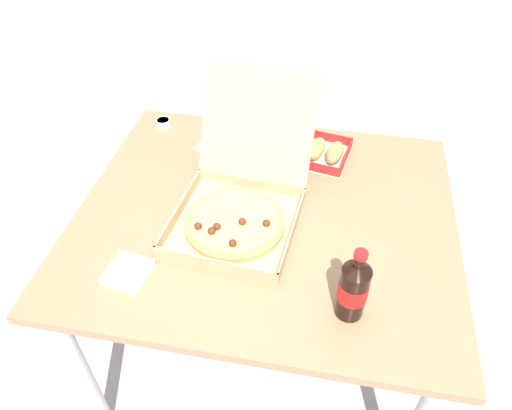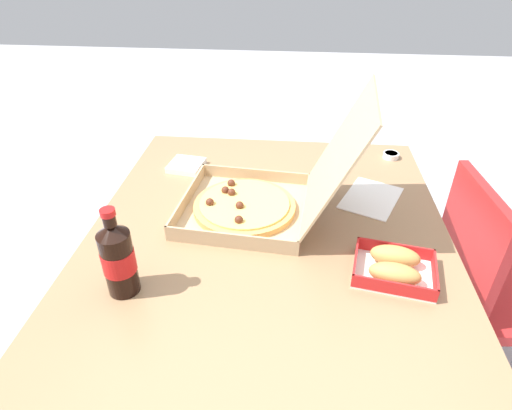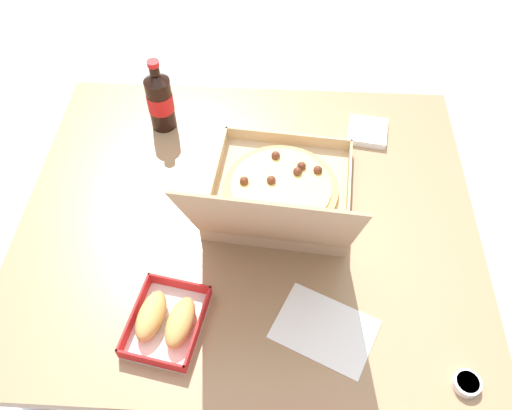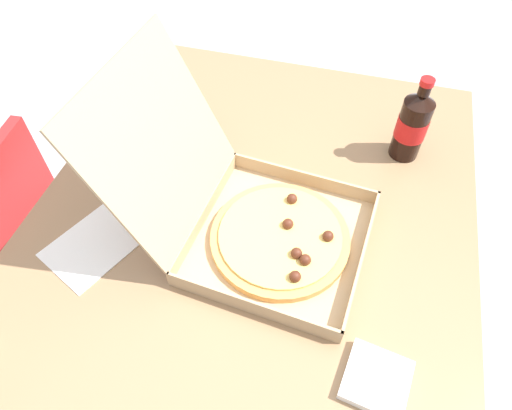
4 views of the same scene
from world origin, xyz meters
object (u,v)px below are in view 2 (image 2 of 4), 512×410
object	(u,v)px
cola_bottle	(118,258)
bread_side_box	(395,266)
napkin_pile	(186,165)
chair	(494,282)
pizza_box_open	(260,198)
paper_menu	(371,198)
dipping_sauce_cup	(391,155)

from	to	relation	value
cola_bottle	bread_side_box	bearing A→B (deg)	99.85
bread_side_box	napkin_pile	world-z (taller)	bread_side_box
cola_bottle	napkin_pile	distance (m)	0.60
chair	pizza_box_open	bearing A→B (deg)	-85.67
bread_side_box	paper_menu	size ratio (longest dim) A/B	1.02
chair	dipping_sauce_cup	xyz separation A→B (m)	(-0.33, -0.32, 0.28)
chair	pizza_box_open	world-z (taller)	pizza_box_open
pizza_box_open	napkin_pile	distance (m)	0.38
paper_menu	napkin_pile	world-z (taller)	napkin_pile
paper_menu	napkin_pile	bearing A→B (deg)	-78.48
cola_bottle	napkin_pile	size ratio (longest dim) A/B	2.04
paper_menu	cola_bottle	bearing A→B (deg)	-29.54
cola_bottle	dipping_sauce_cup	world-z (taller)	cola_bottle
pizza_box_open	napkin_pile	xyz separation A→B (m)	(-0.25, -0.28, -0.04)
chair	bread_side_box	distance (m)	0.59
chair	cola_bottle	size ratio (longest dim) A/B	3.71
bread_side_box	dipping_sauce_cup	world-z (taller)	bread_side_box
bread_side_box	chair	bearing A→B (deg)	124.93
cola_bottle	chair	bearing A→B (deg)	110.97
cola_bottle	napkin_pile	xyz separation A→B (m)	(-0.59, 0.01, -0.08)
bread_side_box	cola_bottle	world-z (taller)	cola_bottle
dipping_sauce_cup	bread_side_box	bearing A→B (deg)	-8.80
chair	bread_side_box	world-z (taller)	chair
cola_bottle	pizza_box_open	bearing A→B (deg)	140.20
pizza_box_open	dipping_sauce_cup	xyz separation A→B (m)	(-0.39, 0.44, -0.04)
pizza_box_open	dipping_sauce_cup	bearing A→B (deg)	131.77
chair	cola_bottle	xyz separation A→B (m)	(0.40, -1.05, 0.36)
napkin_pile	dipping_sauce_cup	bearing A→B (deg)	101.33
napkin_pile	cola_bottle	bearing A→B (deg)	-0.76
pizza_box_open	cola_bottle	distance (m)	0.45
chair	bread_side_box	bearing A→B (deg)	-55.07
pizza_box_open	bread_side_box	xyz separation A→B (m)	(0.23, 0.34, -0.03)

